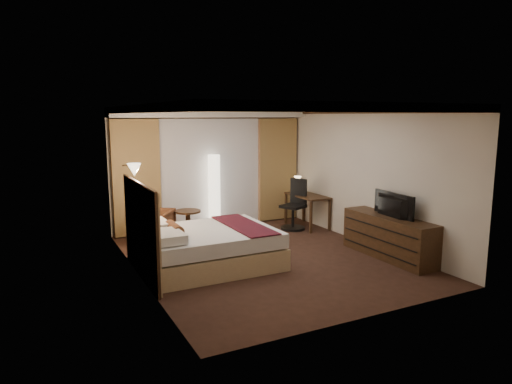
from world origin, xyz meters
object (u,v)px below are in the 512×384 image
television (389,200)px  armchair (153,225)px  bed (208,247)px  dresser (389,237)px  side_table (188,224)px  desk (307,211)px  floor_lamp (214,192)px  office_chair (293,204)px

television → armchair: bearing=54.6°
armchair → bed: bearing=-41.1°
armchair → dresser: bearing=-4.3°
armchair → television: (3.52, -2.89, 0.68)m
dresser → television: television is taller
bed → television: television is taller
bed → dresser: (3.08, -1.02, 0.06)m
bed → side_table: 1.90m
desk → dresser: dresser is taller
floor_lamp → dresser: size_ratio=0.87×
armchair → office_chair: 3.11m
bed → dresser: dresser is taller
bed → floor_lamp: (1.06, 2.37, 0.52)m
armchair → floor_lamp: bearing=53.1°
dresser → television: (-0.03, 0.00, 0.67)m
floor_lamp → television: size_ratio=1.67×
floor_lamp → desk: 2.17m
bed → armchair: bearing=104.0°
bed → office_chair: office_chair is taller
side_table → desk: (2.76, -0.30, 0.08)m
armchair → desk: desk is taller
armchair → television: size_ratio=0.73×
bed → side_table: (0.27, 1.88, -0.03)m
armchair → floor_lamp: floor_lamp is taller
bed → television: 3.30m
floor_lamp → office_chair: size_ratio=1.49×
armchair → dresser: 4.58m
television → desk: bearing=4.5°
floor_lamp → television: bearing=-59.6°
armchair → side_table: bearing=36.0°
side_table → office_chair: bearing=-8.5°
bed → office_chair: size_ratio=1.95×
office_chair → floor_lamp: bearing=128.0°
armchair → desk: (3.50, -0.29, 0.00)m
bed → desk: 3.42m
side_table → desk: bearing=-6.3°
bed → dresser: size_ratio=1.13×
television → bed: bearing=75.6°
armchair → side_table: size_ratio=1.26×
armchair → side_table: armchair is taller
office_chair → bed: bearing=-173.3°
office_chair → television: office_chair is taller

